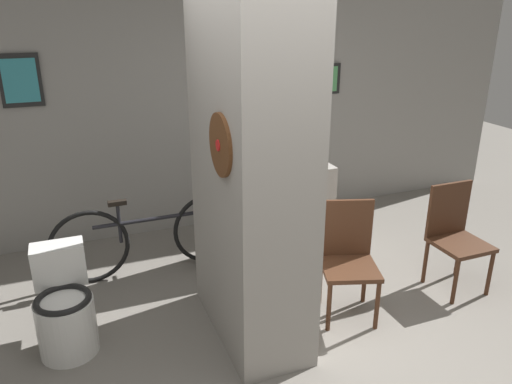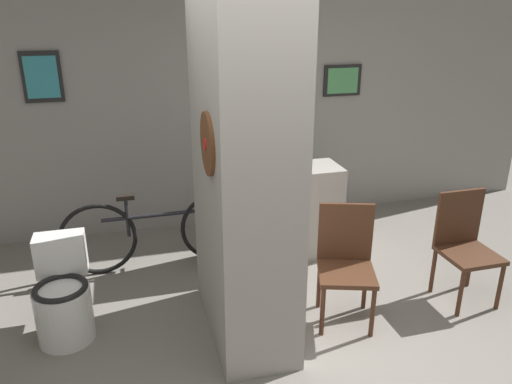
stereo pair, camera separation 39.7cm
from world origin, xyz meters
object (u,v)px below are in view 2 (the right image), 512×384
chair_near_pillar (346,260)px  bottle_tall (265,159)px  bicycle (159,231)px  chair_by_doorway (464,243)px  toilet (63,298)px

chair_near_pillar → bottle_tall: size_ratio=2.73×
chair_near_pillar → bicycle: chair_near_pillar is taller
chair_by_doorway → bicycle: 2.68m
chair_near_pillar → bicycle: (-1.33, 1.19, -0.14)m
bicycle → toilet: bearing=-132.0°
chair_near_pillar → chair_by_doorway: size_ratio=1.00×
toilet → chair_near_pillar: chair_near_pillar is taller
toilet → bicycle: bicycle is taller
chair_near_pillar → chair_by_doorway: (1.07, 0.01, 0.00)m
toilet → chair_by_doorway: size_ratio=0.79×
bottle_tall → toilet: bearing=-157.1°
toilet → chair_by_doorway: bearing=-5.6°
chair_near_pillar → chair_by_doorway: same height
chair_near_pillar → chair_by_doorway: bearing=18.5°
chair_by_doorway → chair_near_pillar: bearing=-179.8°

